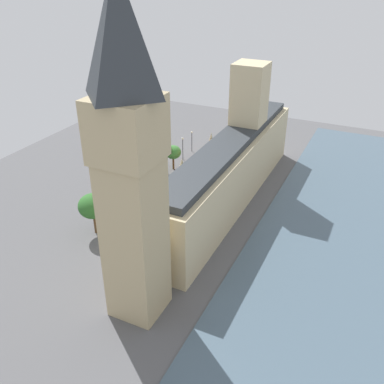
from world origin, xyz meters
name	(u,v)px	position (x,y,z in m)	size (l,w,h in m)	color
ground_plane	(220,199)	(0.00, 0.00, 0.00)	(138.46, 138.46, 0.00)	#565659
river_thames	(330,224)	(-26.95, 0.00, 0.12)	(29.32, 124.62, 0.25)	#475B6B
parliament_building	(232,165)	(-1.99, -1.76, 9.17)	(10.67, 68.46, 31.52)	#CCBA8E
clock_tower	(129,159)	(-1.77, 40.97, 28.13)	(9.18, 9.18, 54.40)	tan
car_white_by_river_gate	(220,151)	(11.03, -26.70, 0.89)	(2.33, 4.96, 1.74)	silver
double_decker_bus_leading	(204,159)	(11.37, -15.55, 2.63)	(3.58, 10.70, 4.75)	red
car_black_corner	(186,185)	(10.54, -1.81, 0.89)	(1.97, 4.84, 1.74)	black
double_decker_bus_midblock	(164,193)	(11.85, 7.45, 2.63)	(3.38, 10.67, 4.75)	#B20C0F
car_yellow_cab_opposite_hall	(145,218)	(11.87, 16.91, 0.89)	(1.91, 4.50, 1.74)	gold
car_dark_green_far_end	(124,233)	(12.71, 24.32, 0.89)	(2.24, 4.80, 1.74)	#19472D
pedestrian_under_trees	(156,239)	(5.48, 22.95, 0.74)	(0.60, 0.67, 1.64)	navy
plane_tree_near_tower	(148,160)	(20.25, 0.56, 7.20)	(5.89, 5.89, 9.75)	brown
plane_tree_kerbside	(163,150)	(20.61, -8.21, 6.58)	(4.77, 4.77, 8.67)	brown
plane_tree_trailing	(93,206)	(19.24, 25.50, 6.72)	(6.29, 6.29, 9.43)	brown
plane_tree_slot_10	(173,152)	(18.82, -10.59, 5.16)	(4.53, 4.53, 7.14)	brown
street_lamp_slot_11	(192,138)	(19.54, -24.38, 4.60)	(0.56, 0.56, 6.64)	black
street_lamp_slot_12	(183,145)	(19.32, -17.65, 4.80)	(0.56, 0.56, 6.97)	black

